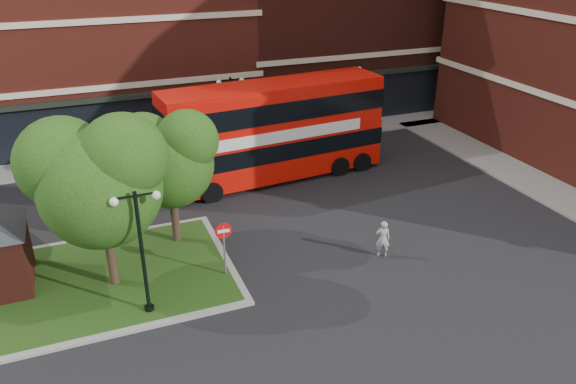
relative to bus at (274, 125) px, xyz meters
name	(u,v)px	position (x,y,z in m)	size (l,w,h in m)	color
ground	(288,284)	(-3.22, -10.35, -3.16)	(120.00, 120.00, 0.00)	black
pavement_far	(195,148)	(-3.22, 6.15, -3.10)	(44.00, 3.00, 0.12)	slate
pavement_side	(563,198)	(13.28, -8.35, -3.10)	(3.00, 28.00, 0.12)	slate
terrace_far_left	(43,29)	(-11.22, 13.65, 3.84)	(26.00, 12.00, 14.00)	maroon
traffic_island	(76,285)	(-11.22, -7.35, -3.09)	(12.60, 7.60, 0.15)	gray
tree_island_west	(96,176)	(-9.81, -7.78, 1.63)	(5.40, 4.71, 7.21)	#2D2116
tree_island_east	(167,156)	(-6.80, -5.29, 1.08)	(4.46, 3.90, 6.29)	#2D2116
lamp_island	(142,247)	(-8.72, -10.15, -0.33)	(1.72, 0.36, 5.00)	black
lamp_far_left	(232,112)	(-1.22, 4.15, -0.33)	(1.72, 0.36, 5.00)	black
lamp_far_right	(348,99)	(6.78, 4.15, -0.33)	(1.72, 0.36, 5.00)	black
bus	(274,125)	(0.00, 0.00, 0.00)	(12.82, 4.02, 4.81)	red
woman	(383,239)	(1.40, -9.80, -2.31)	(0.62, 0.41, 1.70)	#949597
car_silver	(86,155)	(-9.93, 5.65, -2.45)	(1.67, 4.16, 1.42)	silver
car_white	(255,134)	(0.73, 5.65, -2.43)	(1.54, 4.40, 1.45)	silver
no_entry_sign	(224,239)	(-5.41, -8.85, -1.38)	(0.69, 0.09, 2.50)	slate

